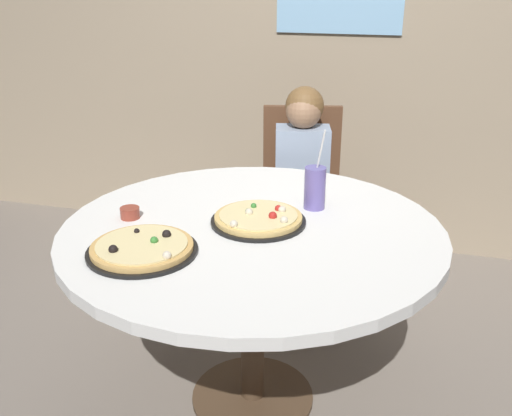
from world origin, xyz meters
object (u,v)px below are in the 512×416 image
Objects in this scene: pizza_veggie at (142,248)px; dining_table at (252,248)px; pizza_cheese at (259,219)px; chair_wooden at (301,190)px; diner_child at (301,212)px; soda_cup at (315,188)px; sauce_bowl at (130,213)px.

dining_table is at bearing 46.64° from pizza_veggie.
pizza_cheese is (0.29, 0.33, 0.00)m from pizza_veggie.
pizza_veggie is 0.44m from pizza_cheese.
chair_wooden is 2.69× the size of pizza_veggie.
pizza_cheese is (-0.00, -0.78, 0.28)m from diner_child.
pizza_cheese is 0.26m from soda_cup.
sauce_bowl is (-0.46, -0.08, 0.00)m from pizza_cheese.
dining_table is 1.24× the size of diner_child.
chair_wooden reaches higher than pizza_cheese.
sauce_bowl is (-0.62, -0.28, -0.06)m from soda_cup.
sauce_bowl is at bearing -112.34° from chair_wooden.
pizza_cheese is 4.84× the size of sauce_bowl.
soda_cup is at bearing 52.24° from dining_table.
pizza_veggie is (-0.26, -1.28, 0.24)m from chair_wooden.
dining_table is at bearing -111.79° from pizza_cheese.
chair_wooden is at bearing 78.69° from pizza_veggie.
dining_table is 0.42m from pizza_veggie.
pizza_veggie is (-0.29, -1.10, 0.28)m from diner_child.
diner_child is (0.02, 0.81, -0.18)m from dining_table.
dining_table is 3.97× the size of pizza_cheese.
diner_child is 0.70m from soda_cup.
chair_wooden is (-0.02, 0.99, -0.14)m from dining_table.
pizza_veggie is 0.70m from soda_cup.
soda_cup reaches higher than chair_wooden.
pizza_cheese reaches higher than sauce_bowl.
soda_cup is at bearing 48.98° from pizza_veggie.
sauce_bowl is (-0.45, -0.05, 0.10)m from dining_table.
soda_cup reaches higher than pizza_cheese.
chair_wooden reaches higher than dining_table.
sauce_bowl is (-0.17, 0.25, 0.00)m from pizza_veggie.
diner_child reaches higher than dining_table.
pizza_cheese is at bearing 48.42° from pizza_veggie.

